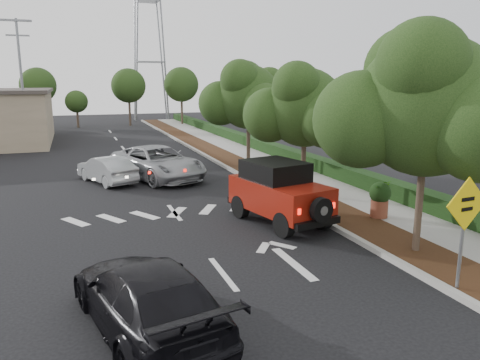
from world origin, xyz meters
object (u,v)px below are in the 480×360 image
silver_suv_ahead (157,163)px  black_suv_oncoming (147,297)px  speed_hump_sign (465,218)px  red_jeep (276,192)px

silver_suv_ahead → black_suv_oncoming: (-2.73, -14.47, -0.10)m
silver_suv_ahead → black_suv_oncoming: silver_suv_ahead is taller
black_suv_oncoming → speed_hump_sign: 7.16m
red_jeep → speed_hump_sign: bearing=-88.2°
silver_suv_ahead → red_jeep: bearing=-94.2°
red_jeep → silver_suv_ahead: (-2.62, 8.66, -0.26)m
silver_suv_ahead → speed_hump_sign: speed_hump_sign is taller
red_jeep → silver_suv_ahead: 9.05m
silver_suv_ahead → speed_hump_sign: size_ratio=2.24×
silver_suv_ahead → black_suv_oncoming: bearing=-121.7°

